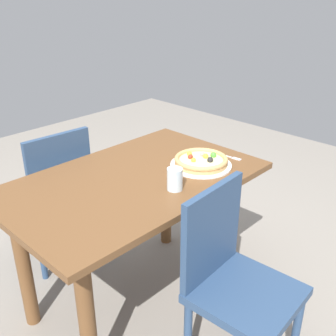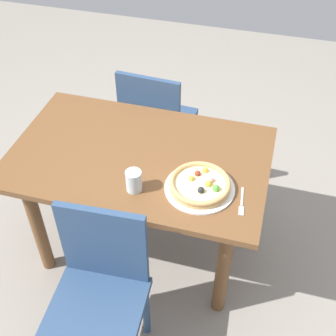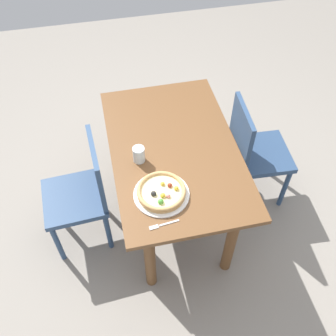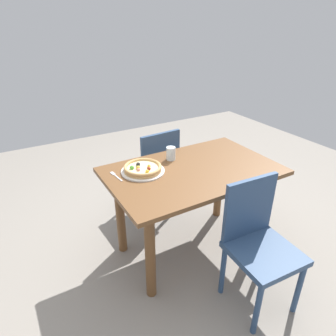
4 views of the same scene
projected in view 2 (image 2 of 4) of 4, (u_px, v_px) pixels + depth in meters
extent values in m
plane|color=gray|center=(144.00, 248.00, 2.67)|extent=(6.00, 6.00, 0.00)
cube|color=brown|center=(139.00, 157.00, 2.17)|extent=(1.26, 0.79, 0.03)
cylinder|color=brown|center=(240.00, 192.00, 2.51)|extent=(0.07, 0.07, 0.71)
cylinder|color=brown|center=(78.00, 161.00, 2.71)|extent=(0.07, 0.07, 0.71)
cylinder|color=brown|center=(223.00, 267.00, 2.15)|extent=(0.07, 0.07, 0.71)
cylinder|color=brown|center=(37.00, 225.00, 2.34)|extent=(0.07, 0.07, 0.71)
cylinder|color=navy|center=(146.00, 129.00, 3.18)|extent=(0.04, 0.04, 0.41)
cylinder|color=navy|center=(191.00, 139.00, 3.10)|extent=(0.04, 0.04, 0.41)
cylinder|color=navy|center=(127.00, 159.00, 2.95)|extent=(0.04, 0.04, 0.41)
cylinder|color=navy|center=(176.00, 171.00, 2.86)|extent=(0.04, 0.04, 0.41)
cube|color=navy|center=(160.00, 122.00, 2.87)|extent=(0.42, 0.42, 0.04)
cube|color=navy|center=(149.00, 109.00, 2.59)|extent=(0.38, 0.05, 0.42)
cylinder|color=navy|center=(146.00, 310.00, 2.15)|extent=(0.04, 0.04, 0.41)
cylinder|color=navy|center=(79.00, 297.00, 2.20)|extent=(0.04, 0.04, 0.41)
cube|color=navy|center=(96.00, 311.00, 1.90)|extent=(0.42, 0.42, 0.04)
cube|color=navy|center=(104.00, 244.00, 1.88)|extent=(0.38, 0.05, 0.42)
cylinder|color=white|center=(200.00, 188.00, 1.99)|extent=(0.32, 0.32, 0.01)
cylinder|color=tan|center=(200.00, 186.00, 1.98)|extent=(0.27, 0.27, 0.02)
cylinder|color=beige|center=(200.00, 184.00, 1.97)|extent=(0.24, 0.24, 0.01)
torus|color=tan|center=(200.00, 183.00, 1.97)|extent=(0.27, 0.27, 0.02)
sphere|color=gold|center=(191.00, 178.00, 1.98)|extent=(0.02, 0.02, 0.02)
sphere|color=gold|center=(205.00, 170.00, 2.02)|extent=(0.03, 0.03, 0.03)
sphere|color=#262626|center=(201.00, 190.00, 1.93)|extent=(0.03, 0.03, 0.03)
sphere|color=maroon|center=(198.00, 173.00, 2.01)|extent=(0.03, 0.03, 0.03)
sphere|color=#E58C7F|center=(211.00, 180.00, 1.98)|extent=(0.02, 0.02, 0.02)
sphere|color=#4C9E38|center=(216.00, 188.00, 1.94)|extent=(0.03, 0.03, 0.03)
sphere|color=gold|center=(208.00, 184.00, 1.96)|extent=(0.03, 0.03, 0.03)
cube|color=silver|center=(242.00, 196.00, 1.96)|extent=(0.02, 0.11, 0.00)
cube|color=silver|center=(241.00, 211.00, 1.90)|extent=(0.03, 0.05, 0.00)
cylinder|color=silver|center=(134.00, 181.00, 1.96)|extent=(0.07, 0.07, 0.10)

